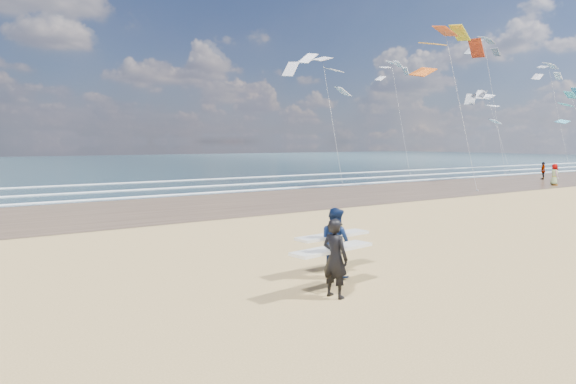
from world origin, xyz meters
TOP-DOWN VIEW (x-y plane):
  - wet_sand_strip at (20.00, 18.00)m, footprint 220.00×12.00m
  - ocean at (20.00, 72.00)m, footprint 220.00×100.00m
  - foam_breakers at (20.00, 28.10)m, footprint 220.00×11.70m
  - surfer_near at (-0.94, 0.53)m, footprint 2.25×1.12m
  - surfer_far at (0.17, 1.87)m, footprint 2.23×1.15m
  - beachgoer_0 at (31.65, 13.49)m, footprint 0.92×0.99m
  - beachgoer_1 at (36.92, 17.41)m, footprint 0.97×0.85m
  - kite_0 at (23.27, 16.64)m, footprint 7.71×4.95m
  - kite_1 at (18.57, 25.35)m, footprint 6.74×4.84m
  - kite_2 at (41.70, 26.15)m, footprint 5.41×4.70m
  - kite_4 at (57.19, 27.56)m, footprint 5.74×4.73m
  - kite_5 at (32.90, 31.33)m, footprint 4.79×4.63m
  - kite_7 at (47.18, 29.48)m, footprint 6.66×4.83m

SIDE VIEW (x-z plane):
  - wet_sand_strip at x=20.00m, z-range 0.00..0.01m
  - ocean at x=20.00m, z-range 0.00..0.02m
  - foam_breakers at x=20.00m, z-range 0.02..0.08m
  - beachgoer_1 at x=36.92m, z-range 0.00..1.57m
  - beachgoer_0 at x=31.65m, z-range 0.00..1.69m
  - surfer_far at x=0.17m, z-range 0.01..1.77m
  - surfer_near at x=-0.94m, z-range 0.02..1.77m
  - kite_7 at x=47.18m, z-range 0.85..10.98m
  - kite_5 at x=32.90m, z-range 0.26..13.25m
  - kite_1 at x=18.57m, z-range 0.96..12.59m
  - kite_4 at x=57.19m, z-range 0.64..15.21m
  - kite_0 at x=23.27m, z-range 1.45..14.56m
  - kite_2 at x=41.70m, z-range 0.52..16.41m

